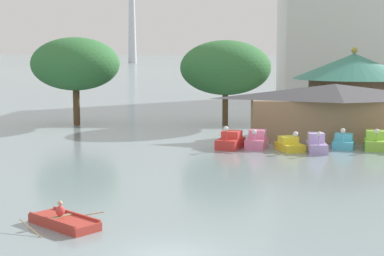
{
  "coord_description": "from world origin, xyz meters",
  "views": [
    {
      "loc": [
        1.99,
        -21.8,
        7.73
      ],
      "look_at": [
        0.07,
        13.76,
        3.15
      ],
      "focal_mm": 56.86,
      "sensor_mm": 36.0,
      "label": 1
    }
  ],
  "objects_px": {
    "pedal_boat_pink": "(257,141)",
    "boathouse": "(335,110)",
    "pedal_boat_lavender": "(316,145)",
    "green_roof_pavilion": "(353,81)",
    "shoreline_tree_mid": "(226,68)",
    "shoreline_tree_tall_left": "(75,64)",
    "pedal_boat_yellow": "(290,145)",
    "pedal_boat_red": "(231,141)",
    "pedal_boat_cyan": "(343,142)",
    "pedal_boat_lime": "(375,142)",
    "rowboat_with_rower": "(64,221)"
  },
  "relations": [
    {
      "from": "pedal_boat_pink",
      "to": "pedal_boat_yellow",
      "type": "relative_size",
      "value": 0.95
    },
    {
      "from": "pedal_boat_lime",
      "to": "shoreline_tree_tall_left",
      "type": "bearing_deg",
      "value": -108.23
    },
    {
      "from": "rowboat_with_rower",
      "to": "boathouse",
      "type": "distance_m",
      "value": 32.08
    },
    {
      "from": "pedal_boat_cyan",
      "to": "rowboat_with_rower",
      "type": "bearing_deg",
      "value": -21.32
    },
    {
      "from": "pedal_boat_lavender",
      "to": "pedal_boat_lime",
      "type": "relative_size",
      "value": 0.87
    },
    {
      "from": "green_roof_pavilion",
      "to": "shoreline_tree_mid",
      "type": "xyz_separation_m",
      "value": [
        -14.34,
        -6.48,
        1.67
      ]
    },
    {
      "from": "pedal_boat_lavender",
      "to": "pedal_boat_cyan",
      "type": "relative_size",
      "value": 1.05
    },
    {
      "from": "green_roof_pavilion",
      "to": "shoreline_tree_mid",
      "type": "height_order",
      "value": "shoreline_tree_mid"
    },
    {
      "from": "pedal_boat_lavender",
      "to": "pedal_boat_pink",
      "type": "bearing_deg",
      "value": -110.05
    },
    {
      "from": "pedal_boat_pink",
      "to": "green_roof_pavilion",
      "type": "bearing_deg",
      "value": 165.67
    },
    {
      "from": "rowboat_with_rower",
      "to": "shoreline_tree_tall_left",
      "type": "height_order",
      "value": "shoreline_tree_tall_left"
    },
    {
      "from": "rowboat_with_rower",
      "to": "shoreline_tree_tall_left",
      "type": "relative_size",
      "value": 0.4
    },
    {
      "from": "pedal_boat_pink",
      "to": "boathouse",
      "type": "xyz_separation_m",
      "value": [
        6.97,
        5.26,
        1.94
      ]
    },
    {
      "from": "pedal_boat_lavender",
      "to": "boathouse",
      "type": "bearing_deg",
      "value": 159.61
    },
    {
      "from": "pedal_boat_yellow",
      "to": "pedal_boat_pink",
      "type": "bearing_deg",
      "value": -129.99
    },
    {
      "from": "pedal_boat_red",
      "to": "boathouse",
      "type": "bearing_deg",
      "value": 138.85
    },
    {
      "from": "boathouse",
      "to": "green_roof_pavilion",
      "type": "relative_size",
      "value": 1.13
    },
    {
      "from": "rowboat_with_rower",
      "to": "boathouse",
      "type": "height_order",
      "value": "boathouse"
    },
    {
      "from": "pedal_boat_pink",
      "to": "boathouse",
      "type": "bearing_deg",
      "value": 141.83
    },
    {
      "from": "pedal_boat_red",
      "to": "pedal_boat_cyan",
      "type": "bearing_deg",
      "value": 110.48
    },
    {
      "from": "pedal_boat_pink",
      "to": "shoreline_tree_mid",
      "type": "relative_size",
      "value": 0.3
    },
    {
      "from": "boathouse",
      "to": "shoreline_tree_tall_left",
      "type": "distance_m",
      "value": 26.63
    },
    {
      "from": "pedal_boat_lime",
      "to": "pedal_boat_cyan",
      "type": "bearing_deg",
      "value": -85.24
    },
    {
      "from": "pedal_boat_lavender",
      "to": "green_roof_pavilion",
      "type": "bearing_deg",
      "value": 161.89
    },
    {
      "from": "rowboat_with_rower",
      "to": "pedal_boat_yellow",
      "type": "bearing_deg",
      "value": 99.6
    },
    {
      "from": "pedal_boat_red",
      "to": "pedal_boat_cyan",
      "type": "relative_size",
      "value": 1.29
    },
    {
      "from": "pedal_boat_pink",
      "to": "pedal_boat_cyan",
      "type": "relative_size",
      "value": 1.08
    },
    {
      "from": "pedal_boat_pink",
      "to": "pedal_boat_yellow",
      "type": "xyz_separation_m",
      "value": [
        2.47,
        -1.02,
        -0.14
      ]
    },
    {
      "from": "pedal_boat_pink",
      "to": "pedal_boat_lime",
      "type": "xyz_separation_m",
      "value": [
        9.26,
        0.07,
        -0.0
      ]
    },
    {
      "from": "pedal_boat_red",
      "to": "shoreline_tree_mid",
      "type": "height_order",
      "value": "shoreline_tree_mid"
    },
    {
      "from": "pedal_boat_yellow",
      "to": "boathouse",
      "type": "xyz_separation_m",
      "value": [
        4.5,
        6.28,
        2.08
      ]
    },
    {
      "from": "pedal_boat_cyan",
      "to": "green_roof_pavilion",
      "type": "relative_size",
      "value": 0.19
    },
    {
      "from": "pedal_boat_pink",
      "to": "pedal_boat_yellow",
      "type": "bearing_deg",
      "value": 82.33
    },
    {
      "from": "pedal_boat_cyan",
      "to": "green_roof_pavilion",
      "type": "height_order",
      "value": "green_roof_pavilion"
    },
    {
      "from": "pedal_boat_cyan",
      "to": "pedal_boat_lime",
      "type": "height_order",
      "value": "pedal_boat_lime"
    },
    {
      "from": "pedal_boat_red",
      "to": "shoreline_tree_mid",
      "type": "relative_size",
      "value": 0.35
    },
    {
      "from": "green_roof_pavilion",
      "to": "shoreline_tree_mid",
      "type": "distance_m",
      "value": 15.82
    },
    {
      "from": "rowboat_with_rower",
      "to": "pedal_boat_lime",
      "type": "xyz_separation_m",
      "value": [
        18.88,
        22.19,
        0.36
      ]
    },
    {
      "from": "pedal_boat_cyan",
      "to": "shoreline_tree_mid",
      "type": "distance_m",
      "value": 18.08
    },
    {
      "from": "boathouse",
      "to": "rowboat_with_rower",
      "type": "bearing_deg",
      "value": -121.22
    },
    {
      "from": "pedal_boat_yellow",
      "to": "shoreline_tree_mid",
      "type": "bearing_deg",
      "value": -179.98
    },
    {
      "from": "pedal_boat_cyan",
      "to": "boathouse",
      "type": "distance_m",
      "value": 5.41
    },
    {
      "from": "pedal_boat_red",
      "to": "pedal_boat_cyan",
      "type": "distance_m",
      "value": 8.93
    },
    {
      "from": "pedal_boat_yellow",
      "to": "shoreline_tree_tall_left",
      "type": "height_order",
      "value": "shoreline_tree_tall_left"
    },
    {
      "from": "pedal_boat_pink",
      "to": "shoreline_tree_tall_left",
      "type": "xyz_separation_m",
      "value": [
        -17.89,
        14.03,
        5.72
      ]
    },
    {
      "from": "shoreline_tree_tall_left",
      "to": "pedal_boat_red",
      "type": "bearing_deg",
      "value": -41.77
    },
    {
      "from": "rowboat_with_rower",
      "to": "pedal_boat_lime",
      "type": "height_order",
      "value": "pedal_boat_lime"
    },
    {
      "from": "pedal_boat_red",
      "to": "shoreline_tree_tall_left",
      "type": "relative_size",
      "value": 0.36
    },
    {
      "from": "pedal_boat_lavender",
      "to": "pedal_boat_cyan",
      "type": "xyz_separation_m",
      "value": [
        2.4,
        1.86,
        -0.09
      ]
    },
    {
      "from": "pedal_boat_red",
      "to": "pedal_boat_lavender",
      "type": "bearing_deg",
      "value": 95.2
    }
  ]
}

